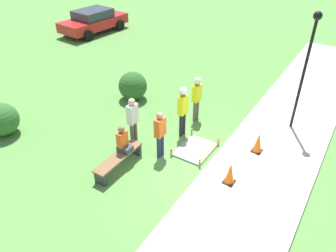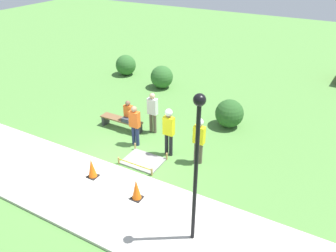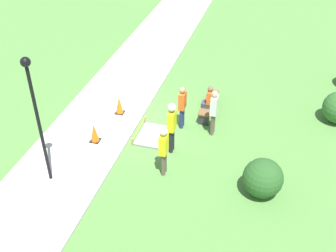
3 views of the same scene
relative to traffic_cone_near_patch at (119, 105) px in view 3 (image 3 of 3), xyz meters
name	(u,v)px [view 3 (image 3 of 3)]	position (x,y,z in m)	size (l,w,h in m)	color
ground_plane	(141,121)	(0.17, 0.91, -0.45)	(60.00, 60.00, 0.00)	#51843D
sidewalk	(103,114)	(0.17, -0.63, -0.40)	(28.00, 3.07, 0.10)	#BCB7AD
wet_concrete_patch	(153,135)	(0.95, 1.65, -0.42)	(1.45, 1.11, 0.29)	gray
traffic_cone_near_patch	(119,105)	(0.00, 0.00, 0.00)	(0.34, 0.34, 0.71)	black
traffic_cone_far_patch	(94,133)	(1.90, -0.18, 0.00)	(0.34, 0.34, 0.71)	black
park_bench	(209,105)	(-1.16, 3.26, -0.11)	(1.93, 0.44, 0.48)	#2D2D33
person_seated_on_bench	(209,99)	(-0.82, 3.31, 0.37)	(0.36, 0.44, 0.89)	#383D47
worker_supervisor	(172,123)	(1.54, 2.52, 0.72)	(0.40, 0.28, 1.92)	black
worker_assistant	(164,146)	(2.71, 2.60, 0.63)	(0.40, 0.26, 1.81)	brown
bystander_in_orange_shirt	(182,105)	(0.07, 2.50, 0.50)	(0.40, 0.22, 1.68)	navy
bystander_in_gray_shirt	(214,110)	(0.16, 3.67, 0.57)	(0.40, 0.23, 1.78)	brown
lamppost_near	(35,105)	(4.06, -0.73, 2.38)	(0.28, 0.28, 4.22)	black
shrub_rounded_far	(263,178)	(2.76, 5.70, 0.16)	(1.22, 1.22, 1.22)	#285623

